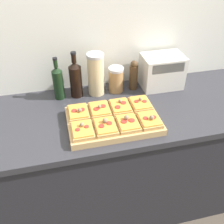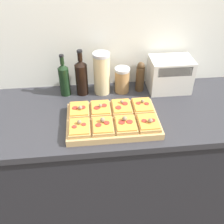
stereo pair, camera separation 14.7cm
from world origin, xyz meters
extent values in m
cube|color=silver|center=(0.00, 0.68, 1.25)|extent=(6.00, 0.06, 2.50)
cube|color=#232328|center=(0.00, 0.32, 0.43)|extent=(2.60, 0.64, 0.85)
cube|color=#2D2D33|center=(0.00, 0.32, 0.87)|extent=(2.63, 0.67, 0.04)
cube|color=tan|center=(0.01, 0.20, 0.91)|extent=(0.51, 0.33, 0.04)
cube|color=tan|center=(-0.18, 0.28, 0.94)|extent=(0.11, 0.15, 0.02)
cube|color=orange|center=(-0.18, 0.28, 0.96)|extent=(0.10, 0.13, 0.01)
cylinder|color=#AD2D23|center=(-0.20, 0.28, 0.96)|extent=(0.03, 0.03, 0.00)
cylinder|color=#AD2D23|center=(-0.15, 0.28, 0.96)|extent=(0.03, 0.03, 0.00)
sphere|color=#7F6B51|center=(-0.17, 0.27, 0.97)|extent=(0.02, 0.02, 0.02)
cube|color=tan|center=(-0.05, 0.28, 0.94)|extent=(0.11, 0.15, 0.02)
cube|color=orange|center=(-0.05, 0.28, 0.96)|extent=(0.10, 0.13, 0.01)
cylinder|color=#AD2D23|center=(-0.07, 0.27, 0.96)|extent=(0.03, 0.03, 0.00)
cylinder|color=#AD2D23|center=(-0.03, 0.29, 0.96)|extent=(0.03, 0.03, 0.00)
sphere|color=#7F6B51|center=(-0.05, 0.28, 0.97)|extent=(0.02, 0.02, 0.02)
cube|color=tan|center=(0.07, 0.28, 0.94)|extent=(0.11, 0.15, 0.02)
cube|color=orange|center=(0.07, 0.28, 0.96)|extent=(0.10, 0.13, 0.01)
cylinder|color=#AD2D23|center=(0.05, 0.26, 0.96)|extent=(0.03, 0.03, 0.00)
cylinder|color=#AD2D23|center=(0.09, 0.29, 0.96)|extent=(0.03, 0.03, 0.00)
sphere|color=#7F6B51|center=(0.07, 0.30, 0.97)|extent=(0.02, 0.02, 0.02)
cube|color=tan|center=(0.19, 0.28, 0.94)|extent=(0.11, 0.15, 0.02)
cube|color=orange|center=(0.19, 0.28, 0.96)|extent=(0.10, 0.13, 0.01)
cylinder|color=#AD2D23|center=(0.17, 0.29, 0.96)|extent=(0.03, 0.03, 0.00)
cylinder|color=#AD2D23|center=(0.22, 0.28, 0.96)|extent=(0.03, 0.03, 0.00)
sphere|color=#7F6B51|center=(0.20, 0.29, 0.97)|extent=(0.02, 0.02, 0.02)
cube|color=tan|center=(-0.18, 0.13, 0.94)|extent=(0.11, 0.15, 0.02)
cube|color=orange|center=(-0.18, 0.13, 0.96)|extent=(0.10, 0.13, 0.01)
cylinder|color=#AD2D23|center=(-0.20, 0.12, 0.96)|extent=(0.02, 0.02, 0.00)
cylinder|color=#AD2D23|center=(-0.15, 0.13, 0.96)|extent=(0.02, 0.02, 0.00)
sphere|color=#7F6B51|center=(-0.17, 0.14, 0.97)|extent=(0.02, 0.02, 0.02)
cube|color=tan|center=(-0.05, 0.13, 0.94)|extent=(0.11, 0.15, 0.02)
cube|color=orange|center=(-0.05, 0.13, 0.96)|extent=(0.10, 0.13, 0.01)
cylinder|color=#AD2D23|center=(-0.08, 0.12, 0.96)|extent=(0.03, 0.03, 0.00)
cylinder|color=#AD2D23|center=(-0.03, 0.13, 0.96)|extent=(0.03, 0.03, 0.00)
sphere|color=#7F6B51|center=(-0.05, 0.14, 0.97)|extent=(0.03, 0.03, 0.03)
cube|color=tan|center=(0.07, 0.13, 0.94)|extent=(0.11, 0.15, 0.02)
cube|color=orange|center=(0.07, 0.13, 0.96)|extent=(0.10, 0.13, 0.01)
cylinder|color=#AD2D23|center=(0.05, 0.13, 0.96)|extent=(0.03, 0.03, 0.00)
cylinder|color=#AD2D23|center=(0.09, 0.13, 0.96)|extent=(0.03, 0.03, 0.00)
sphere|color=#7F6B51|center=(0.07, 0.14, 0.97)|extent=(0.03, 0.03, 0.03)
cube|color=tan|center=(0.19, 0.13, 0.94)|extent=(0.11, 0.15, 0.02)
cube|color=orange|center=(0.19, 0.13, 0.96)|extent=(0.10, 0.13, 0.01)
cylinder|color=#AD2D23|center=(0.17, 0.13, 0.96)|extent=(0.03, 0.03, 0.00)
cylinder|color=#AD2D23|center=(0.22, 0.13, 0.96)|extent=(0.03, 0.03, 0.00)
sphere|color=#7F6B51|center=(0.20, 0.11, 0.97)|extent=(0.03, 0.03, 0.03)
cylinder|color=black|center=(-0.26, 0.54, 0.99)|extent=(0.07, 0.07, 0.19)
cone|color=black|center=(-0.26, 0.54, 1.10)|extent=(0.07, 0.07, 0.03)
cylinder|color=black|center=(-0.26, 0.54, 1.13)|extent=(0.02, 0.02, 0.05)
cylinder|color=black|center=(-0.26, 0.54, 1.17)|extent=(0.03, 0.03, 0.01)
cylinder|color=black|center=(-0.15, 0.54, 1.00)|extent=(0.08, 0.08, 0.21)
cone|color=black|center=(-0.15, 0.54, 1.11)|extent=(0.08, 0.08, 0.03)
cylinder|color=black|center=(-0.15, 0.54, 1.16)|extent=(0.03, 0.03, 0.05)
cylinder|color=black|center=(-0.15, 0.54, 1.19)|extent=(0.03, 0.03, 0.01)
cylinder|color=beige|center=(-0.02, 0.54, 1.02)|extent=(0.10, 0.10, 0.26)
cylinder|color=#B2B2B7|center=(-0.02, 0.54, 1.16)|extent=(0.11, 0.11, 0.02)
cylinder|color=#AD7F4C|center=(0.11, 0.54, 0.97)|extent=(0.09, 0.09, 0.15)
cylinder|color=#B2B2B7|center=(0.11, 0.54, 1.05)|extent=(0.10, 0.10, 0.02)
cylinder|color=#47331E|center=(0.23, 0.54, 0.98)|extent=(0.06, 0.06, 0.17)
sphere|color=#47331E|center=(0.23, 0.54, 1.07)|extent=(0.05, 0.05, 0.05)
cube|color=beige|center=(0.42, 0.53, 1.00)|extent=(0.27, 0.18, 0.22)
cube|color=black|center=(0.42, 0.44, 1.07)|extent=(0.21, 0.01, 0.06)
cube|color=black|center=(0.57, 0.53, 1.01)|extent=(0.02, 0.02, 0.02)
camera|label=1|loc=(-0.26, -0.91, 1.84)|focal=42.00mm
camera|label=2|loc=(-0.12, -0.93, 1.84)|focal=42.00mm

